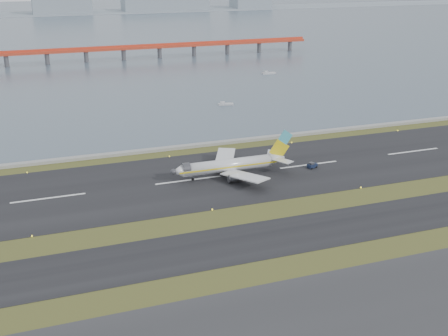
{
  "coord_description": "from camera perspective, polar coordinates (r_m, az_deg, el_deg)",
  "views": [
    {
      "loc": [
        -41.97,
        -119.51,
        61.48
      ],
      "look_at": [
        8.43,
        22.0,
        5.71
      ],
      "focal_mm": 45.0,
      "sensor_mm": 36.0,
      "label": 1
    }
  ],
  "objects": [
    {
      "name": "runway_strip",
      "position": [
        167.0,
        -3.65,
        -1.26
      ],
      "size": [
        1000.0,
        45.0,
        0.1
      ],
      "primitive_type": "cube",
      "color": "black",
      "rests_on": "ground"
    },
    {
      "name": "airliner",
      "position": [
        169.31,
        0.84,
        0.33
      ],
      "size": [
        38.52,
        32.89,
        12.8
      ],
      "color": "silver",
      "rests_on": "ground"
    },
    {
      "name": "pushback_tug",
      "position": [
        178.33,
        8.94,
        0.27
      ],
      "size": [
        3.47,
        2.63,
        1.97
      ],
      "rotation": [
        0.0,
        0.0,
        0.33
      ],
      "color": "#141E38",
      "rests_on": "ground"
    },
    {
      "name": "far_shoreline",
      "position": [
        743.67,
        -15.84,
        15.36
      ],
      "size": [
        1400.0,
        80.0,
        60.5
      ],
      "color": "gray",
      "rests_on": "ground"
    },
    {
      "name": "workboat_near",
      "position": [
        254.73,
        0.13,
        6.52
      ],
      "size": [
        7.0,
        3.41,
        1.63
      ],
      "rotation": [
        0.0,
        0.0,
        -0.2
      ],
      "color": "#B5B6BA",
      "rests_on": "ground"
    },
    {
      "name": "workboat_far",
      "position": [
        327.45,
        4.53,
        9.59
      ],
      "size": [
        7.84,
        2.88,
        1.87
      ],
      "rotation": [
        0.0,
        0.0,
        -0.06
      ],
      "color": "#B5B6BA",
      "rests_on": "ground"
    },
    {
      "name": "bay_water",
      "position": [
        584.27,
        -15.82,
        13.59
      ],
      "size": [
        1400.0,
        800.0,
        1.3
      ],
      "primitive_type": "cube",
      "color": "#414F5D",
      "rests_on": "ground"
    },
    {
      "name": "taxiway_strip",
      "position": [
        130.74,
        1.53,
        -7.66
      ],
      "size": [
        1000.0,
        18.0,
        0.1
      ],
      "primitive_type": "cube",
      "color": "black",
      "rests_on": "ground"
    },
    {
      "name": "seawall",
      "position": [
        194.18,
        -6.12,
        1.95
      ],
      "size": [
        1000.0,
        2.5,
        1.0
      ],
      "primitive_type": "cube",
      "color": "gray",
      "rests_on": "ground"
    },
    {
      "name": "ground",
      "position": [
        140.8,
        -0.23,
        -5.52
      ],
      "size": [
        1000.0,
        1000.0,
        0.0
      ],
      "primitive_type": "plane",
      "color": "#394819",
      "rests_on": "ground"
    },
    {
      "name": "red_pier",
      "position": [
        378.57,
        -10.19,
        11.83
      ],
      "size": [
        260.0,
        5.0,
        10.2
      ],
      "color": "red",
      "rests_on": "ground"
    }
  ]
}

